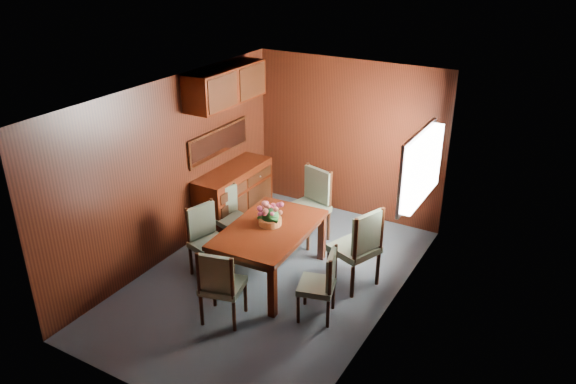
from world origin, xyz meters
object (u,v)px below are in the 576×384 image
Objects in this scene: chair_head at (220,283)px; flower_centerpiece at (270,214)px; chair_right_near at (322,281)px; dining_table at (269,234)px; sideboard at (234,197)px; chair_left_near at (207,236)px.

chair_head is 1.18m from flower_centerpiece.
dining_table is at bearing 51.03° from chair_right_near.
sideboard is 4.55× the size of flower_centerpiece.
chair_head reaches higher than dining_table.
chair_right_near is 0.92× the size of chair_head.
chair_right_near is 2.80× the size of flower_centerpiece.
chair_right_near is at bearing -26.43° from dining_table.
flower_centerpiece reaches higher than chair_right_near.
sideboard is 1.63× the size of chair_right_near.
flower_centerpiece is (-0.98, 0.48, 0.38)m from chair_right_near.
chair_right_near is (1.69, -0.11, -0.04)m from chair_left_near.
chair_right_near is (0.94, -0.40, -0.14)m from dining_table.
dining_table is 1.06m from chair_head.
chair_head is 3.05× the size of flower_centerpiece.
chair_left_near is at bearing 120.75° from chair_head.
chair_left_near is 1.09× the size of chair_right_near.
sideboard is at bearing 143.37° from flower_centerpiece.
sideboard reaches higher than dining_table.
chair_head is (0.76, -0.76, -0.00)m from chair_left_near.
sideboard is 2.34m from chair_head.
chair_head reaches higher than chair_right_near.
flower_centerpiece is at bearing 78.05° from chair_head.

